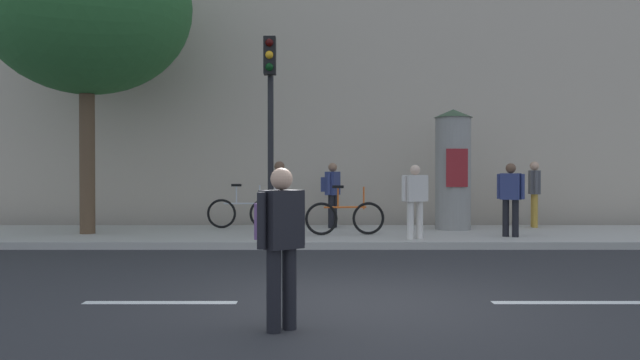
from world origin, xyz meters
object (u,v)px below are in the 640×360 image
(street_tree, at_px, (89,6))
(pedestrian_near_pole, at_px, (513,193))
(pedestrian_with_bag, at_px, (334,189))
(bicycle_upright, at_px, (245,212))
(bicycle_leaning, at_px, (347,217))
(poster_column, at_px, (455,169))
(pedestrian_in_dark_shirt, at_px, (282,235))
(traffic_light, at_px, (272,104))
(pedestrian_tallest, at_px, (537,189))
(pedestrian_in_red_top, at_px, (281,192))
(pedestrian_with_backpack, at_px, (417,195))

(street_tree, xyz_separation_m, pedestrian_near_pole, (9.32, -0.69, -4.17))
(pedestrian_with_bag, bearing_deg, street_tree, -165.06)
(bicycle_upright, bearing_deg, bicycle_leaning, -33.39)
(poster_column, distance_m, bicycle_leaning, 3.17)
(street_tree, height_order, pedestrian_in_dark_shirt, street_tree)
(traffic_light, relative_size, pedestrian_tallest, 2.47)
(bicycle_upright, bearing_deg, poster_column, -3.13)
(pedestrian_near_pole, xyz_separation_m, pedestrian_in_red_top, (-4.97, 0.18, 0.02))
(traffic_light, bearing_deg, poster_column, 31.27)
(pedestrian_near_pole, relative_size, pedestrian_in_red_top, 0.97)
(pedestrian_with_backpack, xyz_separation_m, bicycle_upright, (-3.87, 2.44, -0.51))
(poster_column, bearing_deg, bicycle_leaning, -153.33)
(pedestrian_tallest, xyz_separation_m, pedestrian_with_bag, (-5.07, -0.11, -0.00))
(pedestrian_tallest, bearing_deg, pedestrian_with_backpack, -141.43)
(pedestrian_near_pole, bearing_deg, bicycle_leaning, 173.71)
(pedestrian_in_dark_shirt, distance_m, pedestrian_with_bag, 9.53)
(pedestrian_tallest, relative_size, bicycle_upright, 0.93)
(poster_column, relative_size, bicycle_leaning, 1.64)
(pedestrian_with_bag, bearing_deg, pedestrian_with_backpack, -57.16)
(street_tree, height_order, pedestrian_with_bag, street_tree)
(street_tree, height_order, bicycle_leaning, street_tree)
(traffic_light, distance_m, pedestrian_near_pole, 5.47)
(pedestrian_near_pole, bearing_deg, pedestrian_in_red_top, 177.87)
(bicycle_leaning, bearing_deg, bicycle_upright, 146.61)
(pedestrian_near_pole, distance_m, pedestrian_with_backpack, 2.16)
(pedestrian_with_bag, height_order, bicycle_leaning, pedestrian_with_bag)
(pedestrian_tallest, relative_size, pedestrian_in_red_top, 1.02)
(bicycle_upright, bearing_deg, street_tree, -158.39)
(traffic_light, bearing_deg, bicycle_leaning, 38.22)
(pedestrian_tallest, height_order, bicycle_upright, pedestrian_tallest)
(street_tree, height_order, bicycle_upright, street_tree)
(street_tree, xyz_separation_m, pedestrian_with_bag, (5.52, 1.47, -4.15))
(pedestrian_in_red_top, bearing_deg, poster_column, 20.64)
(poster_column, xyz_separation_m, pedestrian_near_pole, (0.87, -1.73, -0.54))
(traffic_light, xyz_separation_m, pedestrian_tallest, (6.36, 3.10, -1.79))
(street_tree, relative_size, pedestrian_in_dark_shirt, 4.50)
(pedestrian_near_pole, xyz_separation_m, pedestrian_with_bag, (-3.79, 2.16, 0.03))
(traffic_light, bearing_deg, pedestrian_with_bag, 66.64)
(pedestrian_near_pole, distance_m, bicycle_upright, 6.34)
(traffic_light, relative_size, street_tree, 0.57)
(traffic_light, xyz_separation_m, pedestrian_near_pole, (5.08, 0.83, -1.82))
(pedestrian_near_pole, relative_size, bicycle_leaning, 0.89)
(pedestrian_in_dark_shirt, relative_size, bicycle_leaning, 0.89)
(street_tree, relative_size, pedestrian_in_red_top, 4.38)
(pedestrian_tallest, xyz_separation_m, pedestrian_with_backpack, (-3.39, -2.71, -0.06))
(poster_column, xyz_separation_m, bicycle_leaning, (-2.66, -1.34, -1.08))
(traffic_light, relative_size, bicycle_leaning, 2.31)
(pedestrian_in_red_top, bearing_deg, pedestrian_near_pole, -2.13)
(street_tree, distance_m, pedestrian_near_pole, 10.23)
(pedestrian_in_dark_shirt, relative_size, pedestrian_with_backpack, 1.03)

